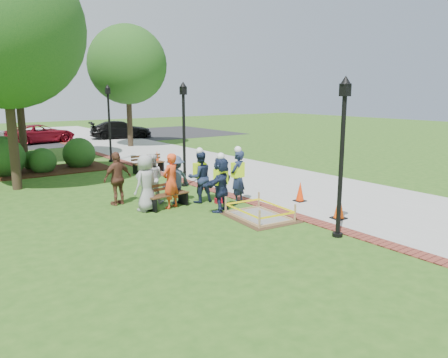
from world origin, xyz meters
TOP-DOWN VIEW (x-y plane):
  - ground at (0.00, 0.00)m, footprint 100.00×100.00m
  - sidewalk at (5.00, 10.00)m, footprint 6.00×60.00m
  - brick_edging at (1.75, 10.00)m, footprint 0.50×60.00m
  - mulch_bed at (-3.00, 12.00)m, footprint 7.00×3.00m
  - parking_lot at (0.00, 27.00)m, footprint 36.00×12.00m
  - wet_concrete_pad at (0.73, -0.35)m, footprint 1.92×2.46m
  - bench_near at (-1.02, 2.34)m, footprint 1.56×0.71m
  - bench_far at (1.42, 8.68)m, footprint 1.59×0.59m
  - cone_front at (2.58, -1.94)m, footprint 0.40×0.40m
  - cone_back at (3.20, 0.31)m, footprint 0.37×0.37m
  - cone_far at (3.05, 10.93)m, footprint 0.35×0.35m
  - toolbox at (0.79, 1.83)m, footprint 0.41×0.29m
  - lamp_near at (1.25, -3.00)m, footprint 0.28×0.28m
  - lamp_mid at (1.25, 5.00)m, footprint 0.28×0.28m
  - lamp_far at (1.25, 13.00)m, footprint 0.28×0.28m
  - tree_left at (-4.52, 8.46)m, footprint 6.11×6.11m
  - tree_back at (-2.74, 15.55)m, footprint 6.20×6.20m
  - tree_right at (5.07, 18.88)m, footprint 5.45×5.45m
  - shrub_b at (-4.41, 11.96)m, footprint 2.00×2.00m
  - shrub_c at (-2.70, 11.77)m, footprint 1.29×1.29m
  - shrub_d at (-0.74, 12.29)m, footprint 1.65×1.65m
  - shrub_e at (-2.87, 13.03)m, footprint 1.03×1.03m
  - casual_person_a at (-1.75, 2.43)m, footprint 0.70×0.59m
  - casual_person_b at (-0.93, 2.26)m, footprint 0.69×0.57m
  - casual_person_c at (-1.13, 3.27)m, footprint 0.66×0.62m
  - casual_person_d at (-2.19, 3.73)m, footprint 0.66×0.50m
  - casual_person_e at (-0.46, 2.74)m, footprint 0.56×0.38m
  - hivis_worker_a at (0.20, 0.97)m, footprint 0.68×0.58m
  - hivis_worker_b at (1.25, 1.42)m, footprint 0.71×0.61m
  - hivis_worker_c at (0.28, 2.35)m, footprint 0.62×0.44m
  - parked_car_c at (0.38, 24.86)m, footprint 2.97×5.06m
  - parked_car_d at (6.72, 24.46)m, footprint 3.23×5.25m

SIDE VIEW (x-z plane):
  - ground at x=0.00m, z-range 0.00..0.00m
  - shrub_b at x=-4.41m, z-range -1.00..1.00m
  - shrub_c at x=-2.70m, z-range -0.65..0.65m
  - shrub_d at x=-0.74m, z-range -0.82..0.82m
  - shrub_e at x=-2.87m, z-range -0.51..0.51m
  - parked_car_c at x=0.38m, z-range -0.77..0.77m
  - parked_car_d at x=6.72m, z-range -0.80..0.80m
  - parking_lot at x=0.00m, z-range 0.00..0.01m
  - sidewalk at x=5.00m, z-range 0.00..0.02m
  - brick_edging at x=1.75m, z-range 0.00..0.03m
  - mulch_bed at x=-3.00m, z-range -0.01..0.04m
  - toolbox at x=0.79m, z-range 0.00..0.18m
  - wet_concrete_pad at x=0.73m, z-range -0.04..0.51m
  - bench_near at x=-1.02m, z-range -0.15..0.67m
  - bench_far at x=1.42m, z-range -0.15..0.70m
  - cone_far at x=3.05m, z-range -0.01..0.68m
  - cone_back at x=3.20m, z-range -0.01..0.71m
  - cone_front at x=2.58m, z-range -0.01..0.78m
  - casual_person_e at x=-0.46m, z-range 0.00..1.68m
  - casual_person_c at x=-1.13m, z-range 0.00..1.74m
  - casual_person_d at x=-2.19m, z-range 0.00..1.85m
  - casual_person_b at x=-0.93m, z-range 0.00..1.85m
  - casual_person_a at x=-1.75m, z-range 0.00..1.86m
  - hivis_worker_a at x=0.20m, z-range -0.01..1.93m
  - hivis_worker_c at x=0.28m, z-range -0.01..1.95m
  - hivis_worker_b at x=1.25m, z-range -0.02..2.01m
  - lamp_near at x=1.25m, z-range 0.35..4.61m
  - lamp_mid at x=1.25m, z-range 0.35..4.61m
  - lamp_far at x=1.25m, z-range 0.35..4.61m
  - tree_right at x=5.07m, z-range 1.47..9.90m
  - tree_left at x=-4.52m, z-range 1.58..10.87m
  - tree_back at x=-2.74m, z-range 1.64..11.14m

